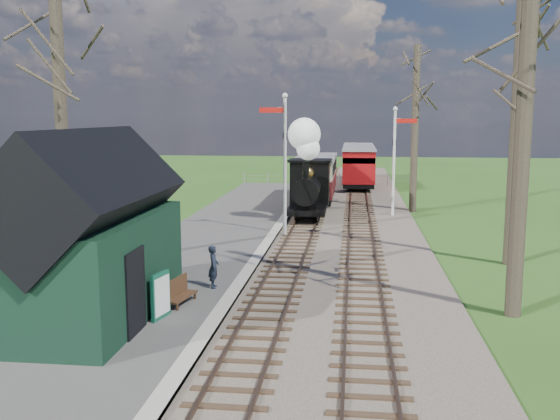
{
  "coord_description": "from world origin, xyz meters",
  "views": [
    {
      "loc": [
        2.22,
        -10.59,
        5.29
      ],
      "look_at": [
        -0.61,
        13.42,
        1.6
      ],
      "focal_mm": 40.0,
      "sensor_mm": 36.0,
      "label": 1
    }
  ],
  "objects_px": {
    "locomotive": "(308,176)",
    "sign_board": "(161,296)",
    "person": "(214,267)",
    "station_shed": "(89,237)",
    "red_carriage_b": "(358,161)",
    "semaphore_far": "(396,153)",
    "red_carriage_a": "(359,167)",
    "coach": "(316,177)",
    "bench": "(179,292)",
    "semaphore_near": "(283,154)"
  },
  "relations": [
    {
      "from": "red_carriage_b",
      "to": "person",
      "type": "relative_size",
      "value": 4.48
    },
    {
      "from": "semaphore_near",
      "to": "locomotive",
      "type": "height_order",
      "value": "semaphore_near"
    },
    {
      "from": "coach",
      "to": "bench",
      "type": "xyz_separation_m",
      "value": [
        -2.44,
        -21.08,
        -1.12
      ]
    },
    {
      "from": "station_shed",
      "to": "sign_board",
      "type": "xyz_separation_m",
      "value": [
        1.76,
        0.12,
        -1.47
      ]
    },
    {
      "from": "locomotive",
      "to": "red_carriage_a",
      "type": "xyz_separation_m",
      "value": [
        2.61,
        13.43,
        -0.62
      ]
    },
    {
      "from": "red_carriage_a",
      "to": "semaphore_far",
      "type": "bearing_deg",
      "value": -81.46
    },
    {
      "from": "semaphore_near",
      "to": "coach",
      "type": "height_order",
      "value": "semaphore_near"
    },
    {
      "from": "station_shed",
      "to": "coach",
      "type": "height_order",
      "value": "station_shed"
    },
    {
      "from": "locomotive",
      "to": "sign_board",
      "type": "relative_size",
      "value": 4.18
    },
    {
      "from": "station_shed",
      "to": "red_carriage_b",
      "type": "distance_m",
      "value": 35.98
    },
    {
      "from": "sign_board",
      "to": "person",
      "type": "bearing_deg",
      "value": 76.81
    },
    {
      "from": "station_shed",
      "to": "red_carriage_b",
      "type": "relative_size",
      "value": 1.1
    },
    {
      "from": "bench",
      "to": "red_carriage_b",
      "type": "bearing_deg",
      "value": 81.56
    },
    {
      "from": "bench",
      "to": "person",
      "type": "bearing_deg",
      "value": 70.91
    },
    {
      "from": "red_carriage_b",
      "to": "red_carriage_a",
      "type": "bearing_deg",
      "value": -90.0
    },
    {
      "from": "semaphore_near",
      "to": "coach",
      "type": "xyz_separation_m",
      "value": [
        0.77,
        10.44,
        -1.96
      ]
    },
    {
      "from": "station_shed",
      "to": "person",
      "type": "xyz_separation_m",
      "value": [
        2.45,
        3.07,
        -1.43
      ]
    },
    {
      "from": "red_carriage_a",
      "to": "bench",
      "type": "height_order",
      "value": "red_carriage_a"
    },
    {
      "from": "coach",
      "to": "red_carriage_b",
      "type": "bearing_deg",
      "value": 78.57
    },
    {
      "from": "semaphore_near",
      "to": "bench",
      "type": "height_order",
      "value": "semaphore_near"
    },
    {
      "from": "station_shed",
      "to": "semaphore_near",
      "type": "xyz_separation_m",
      "value": [
        3.53,
        12.0,
        1.35
      ]
    },
    {
      "from": "semaphore_far",
      "to": "sign_board",
      "type": "bearing_deg",
      "value": -111.14
    },
    {
      "from": "semaphore_far",
      "to": "red_carriage_b",
      "type": "distance_m",
      "value": 17.48
    },
    {
      "from": "bench",
      "to": "red_carriage_a",
      "type": "bearing_deg",
      "value": 79.96
    },
    {
      "from": "sign_board",
      "to": "person",
      "type": "distance_m",
      "value": 3.03
    },
    {
      "from": "coach",
      "to": "sign_board",
      "type": "xyz_separation_m",
      "value": [
        -2.54,
        -22.33,
        -0.86
      ]
    },
    {
      "from": "coach",
      "to": "person",
      "type": "bearing_deg",
      "value": -95.45
    },
    {
      "from": "sign_board",
      "to": "person",
      "type": "xyz_separation_m",
      "value": [
        0.69,
        2.95,
        0.04
      ]
    },
    {
      "from": "station_shed",
      "to": "red_carriage_b",
      "type": "height_order",
      "value": "station_shed"
    },
    {
      "from": "locomotive",
      "to": "coach",
      "type": "height_order",
      "value": "locomotive"
    },
    {
      "from": "bench",
      "to": "person",
      "type": "distance_m",
      "value": 1.83
    },
    {
      "from": "semaphore_near",
      "to": "red_carriage_a",
      "type": "bearing_deg",
      "value": 79.29
    },
    {
      "from": "semaphore_far",
      "to": "red_carriage_a",
      "type": "xyz_separation_m",
      "value": [
        -1.77,
        11.81,
        -1.7
      ]
    },
    {
      "from": "semaphore_near",
      "to": "red_carriage_a",
      "type": "distance_m",
      "value": 18.23
    },
    {
      "from": "coach",
      "to": "semaphore_far",
      "type": "bearing_deg",
      "value": -45.46
    },
    {
      "from": "station_shed",
      "to": "person",
      "type": "bearing_deg",
      "value": 51.41
    },
    {
      "from": "station_shed",
      "to": "bench",
      "type": "height_order",
      "value": "station_shed"
    },
    {
      "from": "station_shed",
      "to": "bench",
      "type": "xyz_separation_m",
      "value": [
        1.86,
        1.37,
        -1.73
      ]
    },
    {
      "from": "semaphore_near",
      "to": "person",
      "type": "height_order",
      "value": "semaphore_near"
    },
    {
      "from": "station_shed",
      "to": "locomotive",
      "type": "relative_size",
      "value": 1.27
    },
    {
      "from": "semaphore_far",
      "to": "bench",
      "type": "height_order",
      "value": "semaphore_far"
    },
    {
      "from": "person",
      "to": "red_carriage_a",
      "type": "bearing_deg",
      "value": -15.9
    },
    {
      "from": "sign_board",
      "to": "red_carriage_a",
      "type": "bearing_deg",
      "value": 80.18
    },
    {
      "from": "coach",
      "to": "bench",
      "type": "height_order",
      "value": "coach"
    },
    {
      "from": "semaphore_near",
      "to": "semaphore_far",
      "type": "distance_m",
      "value": 7.91
    },
    {
      "from": "station_shed",
      "to": "semaphore_far",
      "type": "distance_m",
      "value": 20.01
    },
    {
      "from": "red_carriage_a",
      "to": "bench",
      "type": "relative_size",
      "value": 4.36
    },
    {
      "from": "semaphore_far",
      "to": "red_carriage_b",
      "type": "relative_size",
      "value": 1.0
    },
    {
      "from": "locomotive",
      "to": "person",
      "type": "height_order",
      "value": "locomotive"
    },
    {
      "from": "station_shed",
      "to": "red_carriage_a",
      "type": "bearing_deg",
      "value": 76.97
    }
  ]
}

